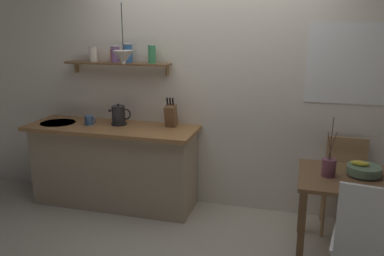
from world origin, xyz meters
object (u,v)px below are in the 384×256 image
dining_table (348,192)px  twig_vase (329,167)px  dining_chair_far (345,179)px  pendant_lamp (123,57)px  knife_block (171,115)px  dining_chair_near (364,239)px  coffee_mug_by_sink (89,120)px  electric_kettle (119,115)px  fruit_bowl (364,170)px

dining_table → twig_vase: twig_vase is taller
dining_chair_far → twig_vase: size_ratio=1.77×
pendant_lamp → knife_block: bearing=32.7°
dining_chair_near → twig_vase: twig_vase is taller
coffee_mug_by_sink → electric_kettle: bearing=15.8°
dining_table → dining_chair_near: dining_chair_near is taller
dining_table → twig_vase: size_ratio=1.61×
twig_vase → fruit_bowl: bearing=18.6°
dining_chair_near → fruit_bowl: dining_chair_near is taller
dining_table → pendant_lamp: bearing=172.4°
dining_chair_far → electric_kettle: bearing=-179.2°
dining_table → coffee_mug_by_sink: coffee_mug_by_sink is taller
dining_chair_near → knife_block: bearing=146.1°
fruit_bowl → dining_chair_far: bearing=100.8°
dining_chair_far → coffee_mug_by_sink: (-2.63, -0.12, 0.43)m
dining_chair_far → electric_kettle: size_ratio=3.57×
dining_chair_near → twig_vase: bearing=109.3°
dining_chair_near → coffee_mug_by_sink: size_ratio=7.15×
dining_chair_far → fruit_bowl: 0.51m
electric_kettle → knife_block: 0.57m
knife_block → fruit_bowl: bearing=-14.0°
dining_chair_far → electric_kettle: electric_kettle is taller
pendant_lamp → dining_chair_near: bearing=-23.5°
dining_table → fruit_bowl: (0.12, 0.07, 0.18)m
dining_table → knife_block: bearing=162.8°
dining_table → dining_chair_far: dining_chair_far is taller
coffee_mug_by_sink → dining_chair_far: bearing=2.6°
dining_chair_far → pendant_lamp: 2.43m
dining_table → pendant_lamp: 2.38m
dining_chair_near → pendant_lamp: pendant_lamp is taller
dining_chair_far → twig_vase: bearing=-110.6°
dining_chair_near → fruit_bowl: 0.78m
twig_vase → pendant_lamp: (-1.95, 0.30, 0.83)m
dining_chair_near → dining_chair_far: bearing=91.2°
twig_vase → pendant_lamp: size_ratio=0.87×
dining_table → electric_kettle: electric_kettle is taller
fruit_bowl → dining_chair_near: bearing=-94.7°
pendant_lamp → dining_table: bearing=-7.6°
dining_chair_near → pendant_lamp: 2.61m
fruit_bowl → coffee_mug_by_sink: size_ratio=2.07×
twig_vase → electric_kettle: twig_vase is taller
dining_table → knife_block: 1.86m
twig_vase → pendant_lamp: bearing=171.1°
dining_chair_far → dining_chair_near: bearing=-88.8°
fruit_bowl → electric_kettle: electric_kettle is taller
coffee_mug_by_sink → pendant_lamp: size_ratio=0.23×
coffee_mug_by_sink → pendant_lamp: bearing=-12.4°
dining_chair_near → knife_block: 2.20m
twig_vase → knife_block: (-1.56, 0.56, 0.22)m
dining_chair_near → electric_kettle: bearing=154.1°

